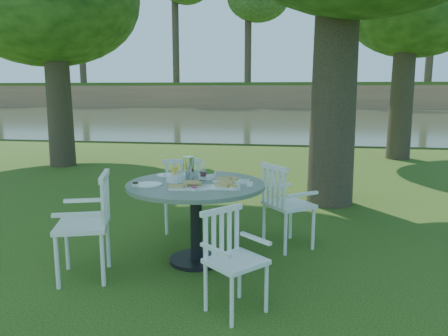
% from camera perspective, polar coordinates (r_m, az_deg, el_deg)
% --- Properties ---
extents(ground, '(140.00, 140.00, 0.00)m').
position_cam_1_polar(ground, '(5.13, -0.36, -9.78)').
color(ground, '#1F3B0C').
rests_on(ground, ground).
extents(table, '(1.39, 1.39, 0.83)m').
position_cam_1_polar(table, '(4.42, -3.68, -4.03)').
color(table, black).
rests_on(table, ground).
extents(chair_ne, '(0.65, 0.65, 0.95)m').
position_cam_1_polar(chair_ne, '(4.87, 7.57, -4.10)').
color(chair_ne, white).
rests_on(chair_ne, ground).
extents(chair_nw, '(0.58, 0.56, 0.93)m').
position_cam_1_polar(chair_nw, '(5.42, -5.46, -2.72)').
color(chair_nw, white).
rests_on(chair_nw, ground).
extents(chair_sw, '(0.60, 0.62, 0.99)m').
position_cam_1_polar(chair_sw, '(4.25, -16.73, -6.19)').
color(chair_sw, white).
rests_on(chair_sw, ground).
extents(chair_se, '(0.56, 0.56, 0.82)m').
position_cam_1_polar(chair_se, '(3.54, 0.70, -10.84)').
color(chair_se, white).
rests_on(chair_se, ground).
extents(tableware, '(1.16, 0.83, 0.23)m').
position_cam_1_polar(tableware, '(4.46, -4.21, -1.14)').
color(tableware, white).
rests_on(tableware, table).
extents(river, '(100.00, 28.00, 0.12)m').
position_cam_1_polar(river, '(27.82, 7.57, 6.44)').
color(river, '#303821').
rests_on(river, ground).
extents(far_bank, '(100.00, 18.00, 15.20)m').
position_cam_1_polar(far_bank, '(46.21, 8.86, 16.84)').
color(far_bank, '#936744').
rests_on(far_bank, ground).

